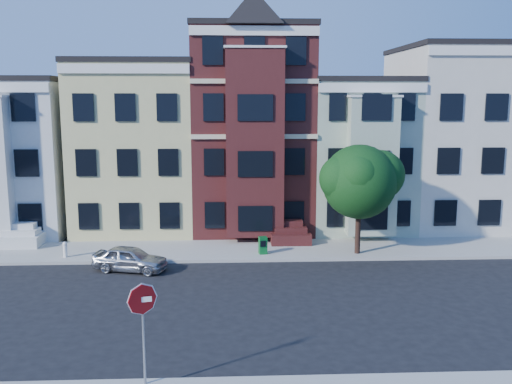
{
  "coord_description": "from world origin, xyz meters",
  "views": [
    {
      "loc": [
        -1.34,
        -21.46,
        8.21
      ],
      "look_at": [
        -0.27,
        2.25,
        4.2
      ],
      "focal_mm": 40.0,
      "sensor_mm": 36.0,
      "label": 1
    }
  ],
  "objects_px": {
    "street_tree": "(359,187)",
    "fire_hydrant": "(65,251)",
    "newspaper_box": "(263,245)",
    "stop_sign": "(143,328)",
    "parked_car": "(130,259)"
  },
  "relations": [
    {
      "from": "street_tree",
      "to": "fire_hydrant",
      "type": "bearing_deg",
      "value": -179.76
    },
    {
      "from": "street_tree",
      "to": "newspaper_box",
      "type": "xyz_separation_m",
      "value": [
        -4.9,
        0.11,
        -3.04
      ]
    },
    {
      "from": "street_tree",
      "to": "fire_hydrant",
      "type": "distance_m",
      "value": 15.27
    },
    {
      "from": "stop_sign",
      "to": "street_tree",
      "type": "bearing_deg",
      "value": 43.45
    },
    {
      "from": "newspaper_box",
      "to": "fire_hydrant",
      "type": "distance_m",
      "value": 10.03
    },
    {
      "from": "parked_car",
      "to": "fire_hydrant",
      "type": "relative_size",
      "value": 5.57
    },
    {
      "from": "street_tree",
      "to": "stop_sign",
      "type": "xyz_separation_m",
      "value": [
        -9.01,
        -13.21,
        -1.81
      ]
    },
    {
      "from": "parked_car",
      "to": "stop_sign",
      "type": "relative_size",
      "value": 1.05
    },
    {
      "from": "street_tree",
      "to": "newspaper_box",
      "type": "distance_m",
      "value": 5.77
    },
    {
      "from": "parked_car",
      "to": "fire_hydrant",
      "type": "height_order",
      "value": "parked_car"
    },
    {
      "from": "fire_hydrant",
      "to": "newspaper_box",
      "type": "bearing_deg",
      "value": 0.98
    },
    {
      "from": "newspaper_box",
      "to": "stop_sign",
      "type": "height_order",
      "value": "stop_sign"
    },
    {
      "from": "street_tree",
      "to": "fire_hydrant",
      "type": "height_order",
      "value": "street_tree"
    },
    {
      "from": "newspaper_box",
      "to": "stop_sign",
      "type": "distance_m",
      "value": 14.0
    },
    {
      "from": "parked_car",
      "to": "stop_sign",
      "type": "distance_m",
      "value": 11.47
    }
  ]
}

